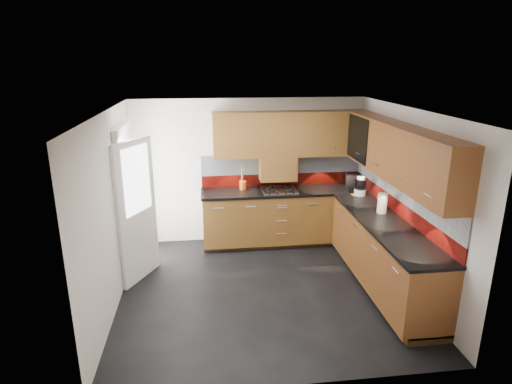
{
  "coord_description": "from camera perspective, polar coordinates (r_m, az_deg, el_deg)",
  "views": [
    {
      "loc": [
        -0.75,
        -5.09,
        2.99
      ],
      "look_at": [
        -0.03,
        0.65,
        1.19
      ],
      "focal_mm": 30.0,
      "sensor_mm": 36.0,
      "label": 1
    }
  ],
  "objects": [
    {
      "name": "glass_cabinet",
      "position": [
        6.72,
        14.57,
        7.13
      ],
      "size": [
        0.32,
        0.8,
        0.66
      ],
      "color": "black",
      "rests_on": "room"
    },
    {
      "name": "utensil_pot",
      "position": [
        7.0,
        -1.78,
        1.07
      ],
      "size": [
        0.11,
        0.11,
        0.4
      ],
      "color": "#D94D14",
      "rests_on": "countertop"
    },
    {
      "name": "gas_hob",
      "position": [
        6.97,
        3.11,
        0.3
      ],
      "size": [
        0.56,
        0.49,
        0.04
      ],
      "color": "silver",
      "rests_on": "countertop"
    },
    {
      "name": "upper_cabinets",
      "position": [
        6.3,
        11.39,
        6.44
      ],
      "size": [
        2.5,
        3.2,
        0.72
      ],
      "color": "brown",
      "rests_on": "room"
    },
    {
      "name": "backsplash",
      "position": [
        6.59,
        11.06,
        1.31
      ],
      "size": [
        2.7,
        3.2,
        0.54
      ],
      "color": "maroon",
      "rests_on": "countertop"
    },
    {
      "name": "base_cabinets",
      "position": [
        6.6,
        9.5,
        -5.7
      ],
      "size": [
        2.7,
        3.2,
        0.95
      ],
      "color": "brown",
      "rests_on": "room"
    },
    {
      "name": "room",
      "position": [
        5.35,
        1.21,
        1.15
      ],
      "size": [
        4.0,
        3.8,
        2.64
      ],
      "color": "black"
    },
    {
      "name": "orange_cloth",
      "position": [
        6.91,
        13.22,
        -0.35
      ],
      "size": [
        0.15,
        0.14,
        0.01
      ],
      "primitive_type": "cube",
      "rotation": [
        0.0,
        0.0,
        0.26
      ],
      "color": "orange",
      "rests_on": "countertop"
    },
    {
      "name": "food_processor",
      "position": [
        6.88,
        13.74,
        0.69
      ],
      "size": [
        0.18,
        0.18,
        0.31
      ],
      "color": "white",
      "rests_on": "countertop"
    },
    {
      "name": "countertop",
      "position": [
        6.41,
        9.63,
        -1.79
      ],
      "size": [
        2.72,
        3.22,
        0.04
      ],
      "color": "black",
      "rests_on": "base_cabinets"
    },
    {
      "name": "extractor_hood",
      "position": [
        7.04,
        2.91,
        3.23
      ],
      "size": [
        0.6,
        0.33,
        0.4
      ],
      "primitive_type": "cube",
      "color": "brown",
      "rests_on": "room"
    },
    {
      "name": "back_door",
      "position": [
        6.24,
        -16.25,
        -1.68
      ],
      "size": [
        0.42,
        1.19,
        2.04
      ],
      "color": "white",
      "rests_on": "room"
    },
    {
      "name": "paper_towel",
      "position": [
        6.18,
        16.48,
        -1.46
      ],
      "size": [
        0.14,
        0.14,
        0.28
      ],
      "primitive_type": "cylinder",
      "rotation": [
        0.0,
        0.0,
        0.09
      ],
      "color": "white",
      "rests_on": "countertop"
    },
    {
      "name": "toaster",
      "position": [
        7.4,
        12.91,
        1.58
      ],
      "size": [
        0.31,
        0.23,
        0.21
      ],
      "color": "silver",
      "rests_on": "countertop"
    }
  ]
}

